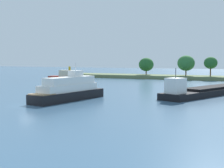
% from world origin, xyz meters
% --- Properties ---
extents(ground_plane, '(400.00, 400.00, 0.00)m').
position_xyz_m(ground_plane, '(0.00, 0.00, 0.00)').
color(ground_plane, '#3D607F').
extents(treeline_island, '(80.64, 11.81, 8.66)m').
position_xyz_m(treeline_island, '(11.23, 78.00, 2.80)').
color(treeline_island, '#66754C').
rests_on(treeline_island, ground).
extents(tugboat, '(11.75, 4.35, 4.91)m').
position_xyz_m(tugboat, '(-24.55, 50.27, 1.24)').
color(tugboat, maroon).
rests_on(tugboat, ground).
extents(white_riverboat, '(6.59, 16.85, 6.74)m').
position_xyz_m(white_riverboat, '(2.76, 8.40, 1.86)').
color(white_riverboat, black).
rests_on(white_riverboat, ground).
extents(cargo_barge, '(18.66, 36.13, 5.86)m').
position_xyz_m(cargo_barge, '(26.31, 30.59, 0.94)').
color(cargo_barge, black).
rests_on(cargo_barge, ground).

